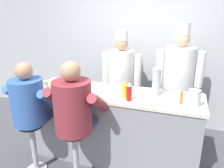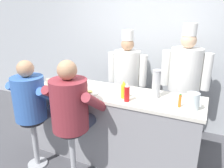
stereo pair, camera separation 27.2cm
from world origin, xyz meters
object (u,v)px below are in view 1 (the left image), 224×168
mustard_bottle_yellow (125,90)px  cup_stack_steel (156,82)px  coffee_mug_tan (46,84)px  breakfast_plate (88,93)px  ketchup_bottle_red (129,92)px  coffee_mug_blue (60,86)px  cook_in_whites_far (178,78)px  cereal_bowl (80,85)px  water_pitcher_clear (194,98)px  diner_seated_maroon (74,109)px  hot_sauce_bottle_orange (181,98)px  diner_seated_blue (30,104)px  cook_in_whites_near (121,77)px

mustard_bottle_yellow → cup_stack_steel: size_ratio=0.62×
coffee_mug_tan → breakfast_plate: bearing=-3.6°
ketchup_bottle_red → mustard_bottle_yellow: ketchup_bottle_red is taller
coffee_mug_blue → cook_in_whites_far: bearing=34.1°
ketchup_bottle_red → cook_in_whites_far: size_ratio=0.13×
cup_stack_steel → cook_in_whites_far: bearing=73.7°
ketchup_bottle_red → cereal_bowl: bearing=161.7°
coffee_mug_tan → cup_stack_steel: (1.44, 0.20, 0.12)m
breakfast_plate → cook_in_whites_far: cook_in_whites_far is taller
breakfast_plate → cup_stack_steel: 0.84m
mustard_bottle_yellow → water_pitcher_clear: size_ratio=1.16×
water_pitcher_clear → mustard_bottle_yellow: bearing=-179.1°
cook_in_whites_far → diner_seated_maroon: bearing=-126.1°
ketchup_bottle_red → hot_sauce_bottle_orange: size_ratio=1.52×
mustard_bottle_yellow → hot_sauce_bottle_orange: (0.65, 0.01, -0.03)m
ketchup_bottle_red → cook_in_whites_far: 1.18m
breakfast_plate → cereal_bowl: size_ratio=1.73×
ketchup_bottle_red → cook_in_whites_far: bearing=64.7°
diner_seated_blue → cook_in_whites_near: 1.55m
coffee_mug_blue → diner_seated_blue: bearing=-109.9°
hot_sauce_bottle_orange → diner_seated_maroon: (-1.10, -0.44, -0.10)m
cereal_bowl → cook_in_whites_near: (0.37, 0.78, -0.07)m
cereal_bowl → diner_seated_maroon: size_ratio=0.10×
water_pitcher_clear → coffee_mug_blue: 1.67m
cereal_bowl → diner_seated_blue: (-0.35, -0.60, -0.08)m
mustard_bottle_yellow → coffee_mug_tan: bearing=-179.2°
breakfast_plate → coffee_mug_tan: 0.65m
hot_sauce_bottle_orange → cook_in_whites_far: 0.98m
cook_in_whites_far → hot_sauce_bottle_orange: bearing=-85.8°
ketchup_bottle_red → breakfast_plate: ketchup_bottle_red is taller
coffee_mug_tan → diner_seated_blue: bearing=-81.9°
diner_seated_blue → cook_in_whites_near: (0.72, 1.38, 0.01)m
ketchup_bottle_red → coffee_mug_blue: bearing=175.7°
mustard_bottle_yellow → breakfast_plate: bearing=-173.0°
cereal_bowl → coffee_mug_blue: size_ratio=1.14×
diner_seated_blue → cook_in_whites_far: (1.62, 1.41, 0.07)m
mustard_bottle_yellow → cook_in_whites_near: bearing=108.7°
breakfast_plate → cook_in_whites_near: (0.13, 1.00, -0.06)m
cereal_bowl → diner_seated_blue: diner_seated_blue is taller
breakfast_plate → mustard_bottle_yellow: bearing=7.0°
cup_stack_steel → cook_in_whites_far: size_ratio=0.19×
coffee_mug_tan → cook_in_whites_far: 1.95m
water_pitcher_clear → cereal_bowl: water_pitcher_clear is taller
mustard_bottle_yellow → cook_in_whites_near: 1.01m
diner_seated_blue → water_pitcher_clear: bearing=13.7°
coffee_mug_tan → coffee_mug_blue: bearing=1.8°
coffee_mug_blue → diner_seated_maroon: 0.61m
water_pitcher_clear → coffee_mug_tan: 1.88m
diner_seated_maroon → coffee_mug_blue: bearing=136.0°
water_pitcher_clear → coffee_mug_blue: size_ratio=1.39×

